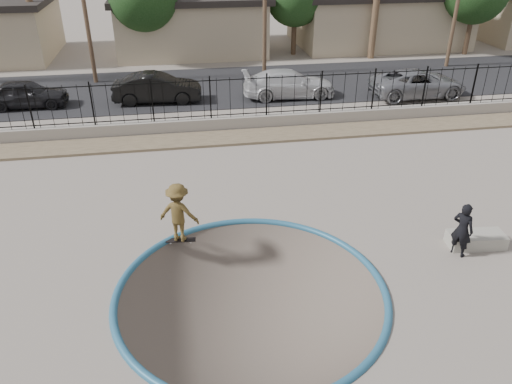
{
  "coord_description": "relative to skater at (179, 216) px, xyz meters",
  "views": [
    {
      "loc": [
        -1.52,
        -10.81,
        8.34
      ],
      "look_at": [
        0.63,
        2.0,
        1.25
      ],
      "focal_mm": 35.0,
      "sensor_mm": 36.0,
      "label": 1
    }
  ],
  "objects": [
    {
      "name": "car_c",
      "position": [
        6.18,
        12.85,
        -0.16
      ],
      "size": [
        4.93,
        2.13,
        1.42
      ],
      "primitive_type": "imported",
      "rotation": [
        0.0,
        0.0,
        1.54
      ],
      "color": "silver",
      "rests_on": "street"
    },
    {
      "name": "skater",
      "position": [
        0.0,
        0.0,
        0.0
      ],
      "size": [
        1.33,
        1.05,
        1.81
      ],
      "primitive_type": "imported",
      "rotation": [
        0.0,
        0.0,
        2.76
      ],
      "color": "olive",
      "rests_on": "ground"
    },
    {
      "name": "skateboard",
      "position": [
        -0.0,
        0.0,
        -0.84
      ],
      "size": [
        0.89,
        0.29,
        0.08
      ],
      "rotation": [
        0.0,
        0.0,
        -0.09
      ],
      "color": "black",
      "rests_on": "ground"
    },
    {
      "name": "fence",
      "position": [
        1.69,
        8.7,
        0.6
      ],
      "size": [
        40.0,
        0.04,
        1.8
      ],
      "color": "black",
      "rests_on": "retaining_wall"
    },
    {
      "name": "rock_strip",
      "position": [
        1.69,
        7.6,
        -0.85
      ],
      "size": [
        42.0,
        1.6,
        0.11
      ],
      "primitive_type": "cube",
      "color": "#8B775B",
      "rests_on": "ground"
    },
    {
      "name": "bowl_pit",
      "position": [
        1.69,
        -2.6,
        -0.9
      ],
      "size": [
        6.84,
        6.84,
        1.8
      ],
      "primitive_type": null,
      "color": "brown",
      "rests_on": "ground"
    },
    {
      "name": "house_east",
      "position": [
        15.69,
        24.9,
        1.07
      ],
      "size": [
        12.6,
        8.6,
        3.9
      ],
      "color": "tan",
      "rests_on": "ground"
    },
    {
      "name": "car_a",
      "position": [
        -7.17,
        13.4,
        -0.19
      ],
      "size": [
        3.99,
        1.62,
        1.36
      ],
      "primitive_type": "imported",
      "rotation": [
        0.0,
        0.0,
        1.57
      ],
      "color": "black",
      "rests_on": "street"
    },
    {
      "name": "ground",
      "position": [
        1.69,
        10.4,
        -2.0
      ],
      "size": [
        120.0,
        120.0,
        2.2
      ],
      "primitive_type": "cube",
      "color": "gray",
      "rests_on": "ground"
    },
    {
      "name": "retaining_wall",
      "position": [
        1.69,
        8.7,
        -0.6
      ],
      "size": [
        42.0,
        0.45,
        0.6
      ],
      "primitive_type": "cube",
      "color": "gray",
      "rests_on": "ground"
    },
    {
      "name": "car_b",
      "position": [
        -0.69,
        13.12,
        -0.13
      ],
      "size": [
        4.56,
        1.82,
        1.48
      ],
      "primitive_type": "imported",
      "rotation": [
        0.0,
        0.0,
        1.51
      ],
      "color": "black",
      "rests_on": "street"
    },
    {
      "name": "videographer",
      "position": [
        7.73,
        -1.91,
        -0.09
      ],
      "size": [
        0.66,
        0.71,
        1.63
      ],
      "primitive_type": "imported",
      "rotation": [
        0.0,
        0.0,
        2.17
      ],
      "color": "black",
      "rests_on": "ground"
    },
    {
      "name": "car_d",
      "position": [
        12.96,
        11.8,
        -0.16
      ],
      "size": [
        5.1,
        2.42,
        1.41
      ],
      "primitive_type": "imported",
      "rotation": [
        0.0,
        0.0,
        1.59
      ],
      "color": "gray",
      "rests_on": "street"
    },
    {
      "name": "concrete_ledge",
      "position": [
        8.46,
        -1.61,
        -0.7
      ],
      "size": [
        1.66,
        0.85,
        0.4
      ],
      "primitive_type": "cube",
      "rotation": [
        0.0,
        0.0,
        -0.09
      ],
      "color": "#9A9689",
      "rests_on": "ground"
    },
    {
      "name": "coping_ring",
      "position": [
        1.69,
        -2.6,
        -0.9
      ],
      "size": [
        7.04,
        7.04,
        0.2
      ],
      "primitive_type": "torus",
      "color": "#286082",
      "rests_on": "ground"
    },
    {
      "name": "street",
      "position": [
        1.69,
        15.4,
        -0.89
      ],
      "size": [
        90.0,
        8.0,
        0.04
      ],
      "primitive_type": "cube",
      "color": "black",
      "rests_on": "ground"
    },
    {
      "name": "house_center",
      "position": [
        1.69,
        24.9,
        1.07
      ],
      "size": [
        10.6,
        8.6,
        3.9
      ],
      "color": "tan",
      "rests_on": "ground"
    }
  ]
}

